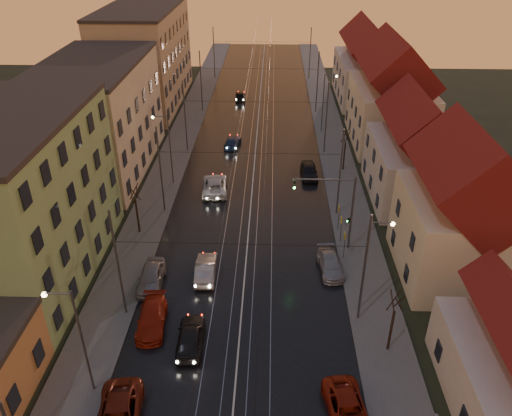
# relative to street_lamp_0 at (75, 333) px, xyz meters

# --- Properties ---
(road) EXTENTS (16.00, 120.00, 0.04)m
(road) POSITION_rel_street_lamp_0_xyz_m (9.10, 38.00, -4.87)
(road) COLOR black
(road) RESTS_ON ground
(sidewalk_left) EXTENTS (4.00, 120.00, 0.15)m
(sidewalk_left) POSITION_rel_street_lamp_0_xyz_m (-0.90, 38.00, -4.81)
(sidewalk_left) COLOR #4C4C4C
(sidewalk_left) RESTS_ON ground
(sidewalk_right) EXTENTS (4.00, 120.00, 0.15)m
(sidewalk_right) POSITION_rel_street_lamp_0_xyz_m (19.10, 38.00, -4.81)
(sidewalk_right) COLOR #4C4C4C
(sidewalk_right) RESTS_ON ground
(tram_rail_0) EXTENTS (0.06, 120.00, 0.03)m
(tram_rail_0) POSITION_rel_street_lamp_0_xyz_m (6.90, 38.00, -4.83)
(tram_rail_0) COLOR gray
(tram_rail_0) RESTS_ON road
(tram_rail_1) EXTENTS (0.06, 120.00, 0.03)m
(tram_rail_1) POSITION_rel_street_lamp_0_xyz_m (8.33, 38.00, -4.83)
(tram_rail_1) COLOR gray
(tram_rail_1) RESTS_ON road
(tram_rail_2) EXTENTS (0.06, 120.00, 0.03)m
(tram_rail_2) POSITION_rel_street_lamp_0_xyz_m (9.87, 38.00, -4.83)
(tram_rail_2) COLOR gray
(tram_rail_2) RESTS_ON road
(tram_rail_3) EXTENTS (0.06, 120.00, 0.03)m
(tram_rail_3) POSITION_rel_street_lamp_0_xyz_m (11.30, 38.00, -4.83)
(tram_rail_3) COLOR gray
(tram_rail_3) RESTS_ON road
(apartment_left_1) EXTENTS (10.00, 18.00, 13.00)m
(apartment_left_1) POSITION_rel_street_lamp_0_xyz_m (-8.40, 12.00, 1.61)
(apartment_left_1) COLOR #729760
(apartment_left_1) RESTS_ON ground
(apartment_left_2) EXTENTS (10.00, 20.00, 12.00)m
(apartment_left_2) POSITION_rel_street_lamp_0_xyz_m (-8.40, 32.00, 1.11)
(apartment_left_2) COLOR beige
(apartment_left_2) RESTS_ON ground
(apartment_left_3) EXTENTS (10.00, 24.00, 14.00)m
(apartment_left_3) POSITION_rel_street_lamp_0_xyz_m (-8.40, 56.00, 2.11)
(apartment_left_3) COLOR #9B8364
(apartment_left_3) RESTS_ON ground
(house_right_1) EXTENTS (8.67, 10.20, 10.80)m
(house_right_1) POSITION_rel_street_lamp_0_xyz_m (26.10, 13.00, 0.56)
(house_right_1) COLOR beige
(house_right_1) RESTS_ON ground
(house_right_2) EXTENTS (9.18, 12.24, 9.20)m
(house_right_2) POSITION_rel_street_lamp_0_xyz_m (26.10, 26.00, -0.24)
(house_right_2) COLOR #B9B6AC
(house_right_2) RESTS_ON ground
(house_right_3) EXTENTS (9.18, 14.28, 11.50)m
(house_right_3) POSITION_rel_street_lamp_0_xyz_m (26.10, 41.00, 0.92)
(house_right_3) COLOR beige
(house_right_3) RESTS_ON ground
(house_right_4) EXTENTS (9.18, 16.32, 10.00)m
(house_right_4) POSITION_rel_street_lamp_0_xyz_m (26.10, 59.00, 0.16)
(house_right_4) COLOR #B9B6AC
(house_right_4) RESTS_ON ground
(catenary_pole_l_1) EXTENTS (0.16, 0.16, 9.00)m
(catenary_pole_l_1) POSITION_rel_street_lamp_0_xyz_m (0.50, 7.00, -0.39)
(catenary_pole_l_1) COLOR #595B60
(catenary_pole_l_1) RESTS_ON ground
(catenary_pole_r_1) EXTENTS (0.16, 0.16, 9.00)m
(catenary_pole_r_1) POSITION_rel_street_lamp_0_xyz_m (17.70, 7.00, -0.39)
(catenary_pole_r_1) COLOR #595B60
(catenary_pole_r_1) RESTS_ON ground
(catenary_pole_l_2) EXTENTS (0.16, 0.16, 9.00)m
(catenary_pole_l_2) POSITION_rel_street_lamp_0_xyz_m (0.50, 22.00, -0.39)
(catenary_pole_l_2) COLOR #595B60
(catenary_pole_l_2) RESTS_ON ground
(catenary_pole_r_2) EXTENTS (0.16, 0.16, 9.00)m
(catenary_pole_r_2) POSITION_rel_street_lamp_0_xyz_m (17.70, 22.00, -0.39)
(catenary_pole_r_2) COLOR #595B60
(catenary_pole_r_2) RESTS_ON ground
(catenary_pole_l_3) EXTENTS (0.16, 0.16, 9.00)m
(catenary_pole_l_3) POSITION_rel_street_lamp_0_xyz_m (0.50, 37.00, -0.39)
(catenary_pole_l_3) COLOR #595B60
(catenary_pole_l_3) RESTS_ON ground
(catenary_pole_r_3) EXTENTS (0.16, 0.16, 9.00)m
(catenary_pole_r_3) POSITION_rel_street_lamp_0_xyz_m (17.70, 37.00, -0.39)
(catenary_pole_r_3) COLOR #595B60
(catenary_pole_r_3) RESTS_ON ground
(catenary_pole_l_4) EXTENTS (0.16, 0.16, 9.00)m
(catenary_pole_l_4) POSITION_rel_street_lamp_0_xyz_m (0.50, 52.00, -0.39)
(catenary_pole_l_4) COLOR #595B60
(catenary_pole_l_4) RESTS_ON ground
(catenary_pole_r_4) EXTENTS (0.16, 0.16, 9.00)m
(catenary_pole_r_4) POSITION_rel_street_lamp_0_xyz_m (17.70, 52.00, -0.39)
(catenary_pole_r_4) COLOR #595B60
(catenary_pole_r_4) RESTS_ON ground
(catenary_pole_l_5) EXTENTS (0.16, 0.16, 9.00)m
(catenary_pole_l_5) POSITION_rel_street_lamp_0_xyz_m (0.50, 70.00, -0.39)
(catenary_pole_l_5) COLOR #595B60
(catenary_pole_l_5) RESTS_ON ground
(catenary_pole_r_5) EXTENTS (0.16, 0.16, 9.00)m
(catenary_pole_r_5) POSITION_rel_street_lamp_0_xyz_m (17.70, 70.00, -0.39)
(catenary_pole_r_5) COLOR #595B60
(catenary_pole_r_5) RESTS_ON ground
(street_lamp_0) EXTENTS (1.75, 0.32, 8.00)m
(street_lamp_0) POSITION_rel_street_lamp_0_xyz_m (0.00, 0.00, 0.00)
(street_lamp_0) COLOR #595B60
(street_lamp_0) RESTS_ON ground
(street_lamp_1) EXTENTS (1.75, 0.32, 8.00)m
(street_lamp_1) POSITION_rel_street_lamp_0_xyz_m (18.21, 8.00, 0.00)
(street_lamp_1) COLOR #595B60
(street_lamp_1) RESTS_ON ground
(street_lamp_2) EXTENTS (1.75, 0.32, 8.00)m
(street_lamp_2) POSITION_rel_street_lamp_0_xyz_m (0.00, 28.00, 0.00)
(street_lamp_2) COLOR #595B60
(street_lamp_2) RESTS_ON ground
(street_lamp_3) EXTENTS (1.75, 0.32, 8.00)m
(street_lamp_3) POSITION_rel_street_lamp_0_xyz_m (18.21, 44.00, 0.00)
(street_lamp_3) COLOR #595B60
(street_lamp_3) RESTS_ON ground
(traffic_light_mast) EXTENTS (5.30, 0.32, 7.20)m
(traffic_light_mast) POSITION_rel_street_lamp_0_xyz_m (17.10, 16.00, -0.29)
(traffic_light_mast) COLOR #595B60
(traffic_light_mast) RESTS_ON ground
(bare_tree_0) EXTENTS (1.09, 1.09, 5.11)m
(bare_tree_0) POSITION_rel_street_lamp_0_xyz_m (-1.09, 18.00, -2.40)
(bare_tree_0) COLOR black
(bare_tree_0) RESTS_ON ground
(bare_tree_1) EXTENTS (1.09, 1.09, 5.11)m
(bare_tree_1) POSITION_rel_street_lamp_0_xyz_m (19.31, 4.00, -2.40)
(bare_tree_1) COLOR black
(bare_tree_1) RESTS_ON ground
(bare_tree_2) EXTENTS (1.09, 1.09, 5.11)m
(bare_tree_2) POSITION_rel_street_lamp_0_xyz_m (19.51, 32.00, -2.40)
(bare_tree_2) COLOR black
(bare_tree_2) RESTS_ON ground
(driving_car_0) EXTENTS (2.00, 4.57, 1.53)m
(driving_car_0) POSITION_rel_street_lamp_0_xyz_m (5.80, 4.04, -4.12)
(driving_car_0) COLOR black
(driving_car_0) RESTS_ON ground
(driving_car_1) EXTENTS (1.78, 4.56, 1.48)m
(driving_car_1) POSITION_rel_street_lamp_0_xyz_m (5.92, 11.70, -4.15)
(driving_car_1) COLOR #98999D
(driving_car_1) RESTS_ON ground
(driving_car_2) EXTENTS (3.03, 5.76, 1.55)m
(driving_car_2) POSITION_rel_street_lamp_0_xyz_m (5.12, 26.32, -4.11)
(driving_car_2) COLOR silver
(driving_car_2) RESTS_ON ground
(driving_car_3) EXTENTS (2.22, 4.43, 1.24)m
(driving_car_3) POSITION_rel_street_lamp_0_xyz_m (6.10, 38.53, -4.27)
(driving_car_3) COLOR navy
(driving_car_3) RESTS_ON ground
(driving_car_4) EXTENTS (1.87, 4.12, 1.37)m
(driving_car_4) POSITION_rel_street_lamp_0_xyz_m (5.98, 57.42, -4.20)
(driving_car_4) COLOR black
(driving_car_4) RESTS_ON ground
(parked_left_2) EXTENTS (2.37, 4.96, 1.40)m
(parked_left_2) POSITION_rel_street_lamp_0_xyz_m (2.74, 5.80, -4.19)
(parked_left_2) COLOR maroon
(parked_left_2) RESTS_ON ground
(parked_left_3) EXTENTS (1.98, 4.68, 1.58)m
(parked_left_3) POSITION_rel_street_lamp_0_xyz_m (1.69, 10.44, -4.10)
(parked_left_3) COLOR gray
(parked_left_3) RESTS_ON ground
(parked_right_0) EXTENTS (2.92, 5.17, 1.36)m
(parked_right_0) POSITION_rel_street_lamp_0_xyz_m (15.86, -1.49, -4.20)
(parked_right_0) COLOR maroon
(parked_right_0) RESTS_ON ground
(parked_right_1) EXTENTS (2.24, 4.63, 1.30)m
(parked_right_1) POSITION_rel_street_lamp_0_xyz_m (16.20, 12.84, -4.24)
(parked_right_1) COLOR #9B9BA0
(parked_right_1) RESTS_ON ground
(parked_right_2) EXTENTS (1.98, 4.53, 1.52)m
(parked_right_2) POSITION_rel_street_lamp_0_xyz_m (15.42, 30.11, -4.13)
(parked_right_2) COLOR black
(parked_right_2) RESTS_ON ground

